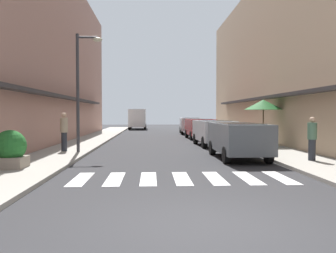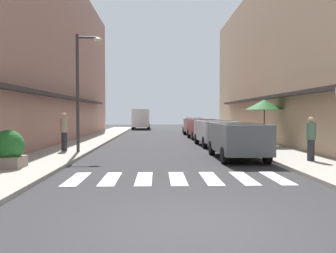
{
  "view_description": "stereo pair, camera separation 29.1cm",
  "coord_description": "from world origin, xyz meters",
  "px_view_note": "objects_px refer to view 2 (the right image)",
  "views": [
    {
      "loc": [
        -0.86,
        -5.9,
        1.85
      ],
      "look_at": [
        -0.05,
        11.98,
        1.22
      ],
      "focal_mm": 39.14,
      "sensor_mm": 36.0,
      "label": 1
    },
    {
      "loc": [
        -0.57,
        -5.91,
        1.85
      ],
      "look_at": [
        -0.05,
        11.98,
        1.22
      ],
      "focal_mm": 39.14,
      "sensor_mm": 36.0,
      "label": 2
    }
  ],
  "objects_px": {
    "planter_midblock": "(258,137)",
    "pedestrian_walking_far": "(64,131)",
    "cafe_umbrella": "(264,105)",
    "parked_car_far": "(202,126)",
    "street_lamp": "(82,80)",
    "parked_car_distant": "(193,124)",
    "pedestrian_walking_near": "(311,138)",
    "parked_car_near": "(237,136)",
    "parked_car_mid": "(214,130)",
    "planter_corner": "(8,149)",
    "delivery_van": "(141,117)"
  },
  "relations": [
    {
      "from": "planter_midblock",
      "to": "pedestrian_walking_far",
      "type": "height_order",
      "value": "pedestrian_walking_far"
    },
    {
      "from": "cafe_umbrella",
      "to": "planter_midblock",
      "type": "distance_m",
      "value": 2.65
    },
    {
      "from": "parked_car_far",
      "to": "planter_midblock",
      "type": "bearing_deg",
      "value": -78.72
    },
    {
      "from": "street_lamp",
      "to": "parked_car_far",
      "type": "bearing_deg",
      "value": 55.7
    },
    {
      "from": "parked_car_distant",
      "to": "planter_midblock",
      "type": "xyz_separation_m",
      "value": [
        1.73,
        -15.56,
        -0.22
      ]
    },
    {
      "from": "parked_car_distant",
      "to": "pedestrian_walking_near",
      "type": "bearing_deg",
      "value": -83.24
    },
    {
      "from": "parked_car_near",
      "to": "parked_car_distant",
      "type": "distance_m",
      "value": 18.63
    },
    {
      "from": "parked_car_mid",
      "to": "planter_corner",
      "type": "relative_size",
      "value": 3.56
    },
    {
      "from": "parked_car_distant",
      "to": "planter_midblock",
      "type": "distance_m",
      "value": 15.66
    },
    {
      "from": "parked_car_near",
      "to": "delivery_van",
      "type": "relative_size",
      "value": 0.83
    },
    {
      "from": "planter_corner",
      "to": "parked_car_mid",
      "type": "bearing_deg",
      "value": 47.85
    },
    {
      "from": "parked_car_mid",
      "to": "pedestrian_walking_far",
      "type": "relative_size",
      "value": 2.43
    },
    {
      "from": "parked_car_mid",
      "to": "pedestrian_walking_far",
      "type": "xyz_separation_m",
      "value": [
        -7.56,
        -3.65,
        0.14
      ]
    },
    {
      "from": "planter_corner",
      "to": "planter_midblock",
      "type": "height_order",
      "value": "planter_corner"
    },
    {
      "from": "parked_car_distant",
      "to": "planter_corner",
      "type": "height_order",
      "value": "parked_car_distant"
    },
    {
      "from": "parked_car_distant",
      "to": "delivery_van",
      "type": "bearing_deg",
      "value": 116.34
    },
    {
      "from": "parked_car_near",
      "to": "pedestrian_walking_near",
      "type": "height_order",
      "value": "pedestrian_walking_near"
    },
    {
      "from": "delivery_van",
      "to": "pedestrian_walking_far",
      "type": "distance_m",
      "value": 26.93
    },
    {
      "from": "parked_car_distant",
      "to": "planter_corner",
      "type": "relative_size",
      "value": 3.58
    },
    {
      "from": "parked_car_distant",
      "to": "planter_corner",
      "type": "bearing_deg",
      "value": -110.42
    },
    {
      "from": "street_lamp",
      "to": "parked_car_near",
      "type": "bearing_deg",
      "value": -16.52
    },
    {
      "from": "parked_car_far",
      "to": "parked_car_distant",
      "type": "bearing_deg",
      "value": 90.0
    },
    {
      "from": "parked_car_far",
      "to": "pedestrian_walking_near",
      "type": "relative_size",
      "value": 2.46
    },
    {
      "from": "parked_car_mid",
      "to": "delivery_van",
      "type": "xyz_separation_m",
      "value": [
        -5.19,
        23.17,
        0.48
      ]
    },
    {
      "from": "parked_car_distant",
      "to": "delivery_van",
      "type": "distance_m",
      "value": 11.71
    },
    {
      "from": "delivery_van",
      "to": "pedestrian_walking_near",
      "type": "xyz_separation_m",
      "value": [
        7.58,
        -30.65,
        -0.44
      ]
    },
    {
      "from": "parked_car_near",
      "to": "planter_midblock",
      "type": "height_order",
      "value": "parked_car_near"
    },
    {
      "from": "delivery_van",
      "to": "planter_corner",
      "type": "xyz_separation_m",
      "value": [
        -2.83,
        -32.04,
        -0.7
      ]
    },
    {
      "from": "parked_car_distant",
      "to": "delivery_van",
      "type": "height_order",
      "value": "delivery_van"
    },
    {
      "from": "parked_car_far",
      "to": "pedestrian_walking_far",
      "type": "bearing_deg",
      "value": -128.66
    },
    {
      "from": "parked_car_near",
      "to": "pedestrian_walking_near",
      "type": "relative_size",
      "value": 2.78
    },
    {
      "from": "parked_car_near",
      "to": "parked_car_mid",
      "type": "distance_m",
      "value": 5.95
    },
    {
      "from": "cafe_umbrella",
      "to": "pedestrian_walking_far",
      "type": "xyz_separation_m",
      "value": [
        -10.14,
        -2.69,
        -1.26
      ]
    },
    {
      "from": "parked_car_far",
      "to": "parked_car_distant",
      "type": "distance_m",
      "value": 6.88
    },
    {
      "from": "pedestrian_walking_near",
      "to": "pedestrian_walking_far",
      "type": "bearing_deg",
      "value": -178.04
    },
    {
      "from": "parked_car_distant",
      "to": "street_lamp",
      "type": "xyz_separation_m",
      "value": [
        -6.67,
        -16.65,
        2.45
      ]
    },
    {
      "from": "street_lamp",
      "to": "cafe_umbrella",
      "type": "distance_m",
      "value": 9.78
    },
    {
      "from": "cafe_umbrella",
      "to": "pedestrian_walking_near",
      "type": "relative_size",
      "value": 1.55
    },
    {
      "from": "planter_midblock",
      "to": "delivery_van",
      "type": "bearing_deg",
      "value": 104.88
    },
    {
      "from": "planter_corner",
      "to": "pedestrian_walking_near",
      "type": "height_order",
      "value": "pedestrian_walking_near"
    },
    {
      "from": "parked_car_far",
      "to": "pedestrian_walking_far",
      "type": "distance_m",
      "value": 12.11
    },
    {
      "from": "parked_car_far",
      "to": "street_lamp",
      "type": "distance_m",
      "value": 12.08
    },
    {
      "from": "parked_car_far",
      "to": "planter_corner",
      "type": "distance_m",
      "value": 16.73
    },
    {
      "from": "parked_car_near",
      "to": "parked_car_mid",
      "type": "xyz_separation_m",
      "value": [
        0.0,
        5.95,
        -0.0
      ]
    },
    {
      "from": "parked_car_near",
      "to": "delivery_van",
      "type": "xyz_separation_m",
      "value": [
        -5.19,
        29.12,
        0.48
      ]
    },
    {
      "from": "delivery_van",
      "to": "cafe_umbrella",
      "type": "height_order",
      "value": "cafe_umbrella"
    },
    {
      "from": "parked_car_mid",
      "to": "planter_midblock",
      "type": "distance_m",
      "value": 3.36
    },
    {
      "from": "cafe_umbrella",
      "to": "planter_corner",
      "type": "height_order",
      "value": "cafe_umbrella"
    },
    {
      "from": "planter_corner",
      "to": "planter_midblock",
      "type": "relative_size",
      "value": 1.05
    },
    {
      "from": "planter_midblock",
      "to": "pedestrian_walking_far",
      "type": "xyz_separation_m",
      "value": [
        -9.29,
        -0.77,
        0.36
      ]
    }
  ]
}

